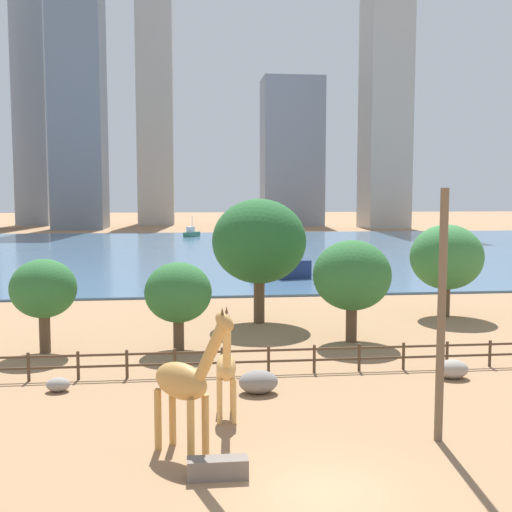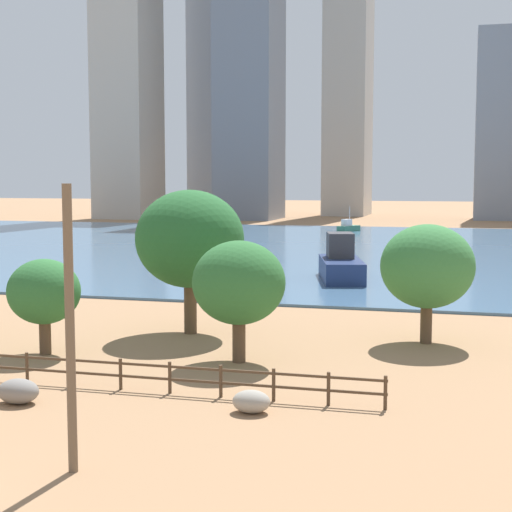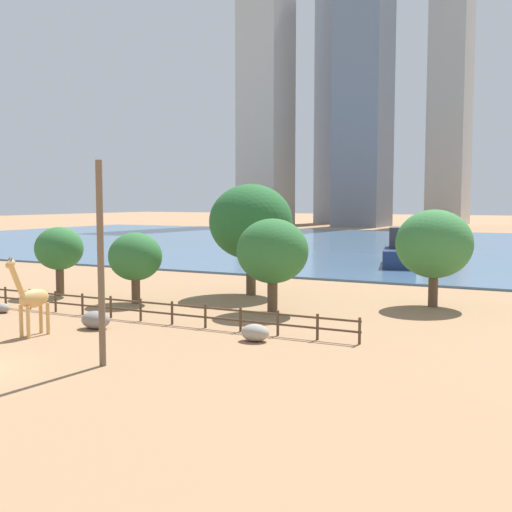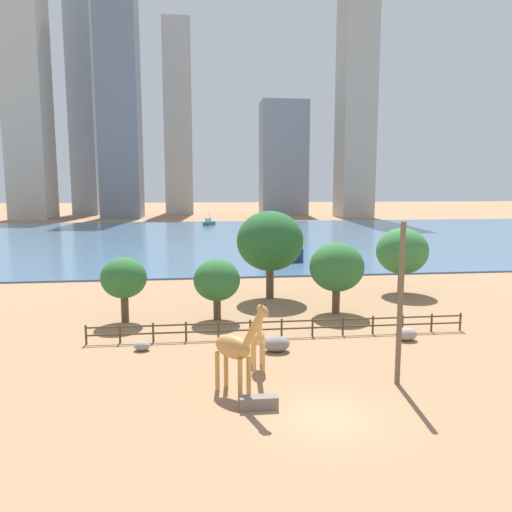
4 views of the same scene
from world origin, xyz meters
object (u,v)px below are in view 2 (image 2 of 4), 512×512
object	(u,v)px
boulder_near_fence	(18,391)
boat_sailboat	(341,264)
utility_pole	(70,330)
tree_center_broad	(427,267)
tree_left_small	(44,292)
boat_ferry	(348,227)
boulder_by_pole	(251,402)
tree_left_large	(239,283)
tree_right_small	(190,239)

from	to	relation	value
boulder_near_fence	boat_sailboat	distance (m)	39.10
utility_pole	tree_center_broad	distance (m)	23.17
utility_pole	tree_left_small	size ratio (longest dim) A/B	1.80
boat_ferry	boulder_by_pole	bearing A→B (deg)	-147.23
boulder_near_fence	tree_left_small	size ratio (longest dim) A/B	0.35
boulder_by_pole	tree_left_large	size ratio (longest dim) A/B	0.25
boulder_near_fence	tree_left_small	bearing A→B (deg)	113.21
boulder_by_pole	boat_ferry	distance (m)	97.26
tree_center_broad	tree_right_small	world-z (taller)	tree_right_small
utility_pole	boulder_by_pole	distance (m)	8.76
tree_left_small	utility_pole	bearing A→B (deg)	-57.19
tree_center_broad	boat_ferry	size ratio (longest dim) A/B	1.36
boulder_by_pole	boulder_near_fence	bearing A→B (deg)	-172.55
utility_pole	boulder_near_fence	bearing A→B (deg)	133.07
boat_sailboat	boat_ferry	bearing A→B (deg)	173.54
tree_left_large	tree_center_broad	xyz separation A→B (m)	(8.34, 6.64, 0.30)
utility_pole	boulder_near_fence	distance (m)	8.86
tree_center_broad	tree_right_small	bearing A→B (deg)	-176.78
boat_ferry	boat_sailboat	distance (m)	59.88
utility_pole	tree_right_small	bearing A→B (deg)	100.20
tree_left_large	tree_left_small	bearing A→B (deg)	-174.57
tree_right_small	boat_ferry	xyz separation A→B (m)	(-3.31, 83.17, -4.43)
boulder_by_pole	tree_center_broad	xyz separation A→B (m)	(5.64, 14.24, 3.64)
tree_center_broad	boat_sailboat	xyz separation A→B (m)	(-8.13, 23.12, -2.55)
tree_right_small	boat_ferry	world-z (taller)	tree_right_small
boulder_near_fence	boulder_by_pole	size ratio (longest dim) A/B	1.16
boat_ferry	boulder_near_fence	bearing A→B (deg)	-152.56
tree_left_large	tree_center_broad	size ratio (longest dim) A/B	0.92
tree_center_broad	tree_left_small	size ratio (longest dim) A/B	1.33
boulder_by_pole	tree_right_small	bearing A→B (deg)	118.23
utility_pole	tree_left_large	size ratio (longest dim) A/B	1.48
utility_pole	boulder_by_pole	size ratio (longest dim) A/B	5.97
utility_pole	tree_left_small	xyz separation A→B (m)	(-8.84, 13.71, -1.16)
utility_pole	boat_ferry	distance (m)	104.01
utility_pole	boat_ferry	bearing A→B (deg)	93.87
tree_left_small	boulder_near_fence	bearing A→B (deg)	-66.79
boulder_near_fence	boat_ferry	xyz separation A→B (m)	(-1.54, 97.87, 0.38)
tree_left_large	tree_left_small	xyz separation A→B (m)	(-9.70, -0.92, -0.66)
boulder_near_fence	boat_sailboat	size ratio (longest dim) A/B	0.18
utility_pole	tree_center_broad	bearing A→B (deg)	66.61
boulder_by_pole	tree_center_broad	bearing A→B (deg)	68.38
tree_center_broad	boat_sailboat	bearing A→B (deg)	109.38
boat_ferry	tree_center_broad	bearing A→B (deg)	-142.34
tree_left_small	boulder_by_pole	bearing A→B (deg)	-28.32
tree_left_large	boat_ferry	xyz separation A→B (m)	(-7.87, 89.08, -2.91)
tree_left_small	boat_sailboat	distance (m)	32.28
boulder_near_fence	tree_left_large	bearing A→B (deg)	54.22
tree_center_broad	utility_pole	bearing A→B (deg)	-113.39
boulder_near_fence	boat_ferry	world-z (taller)	boat_ferry
tree_center_broad	boulder_near_fence	bearing A→B (deg)	-133.57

